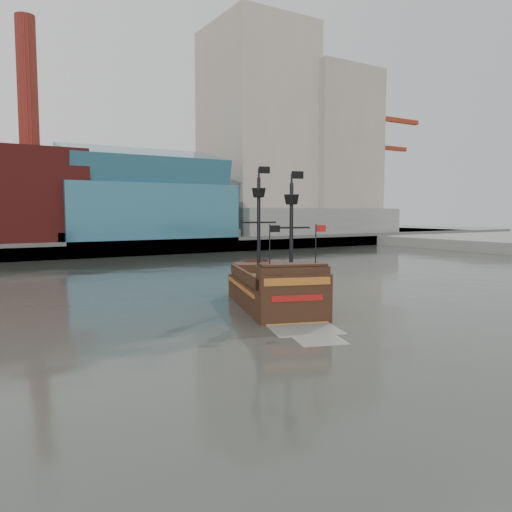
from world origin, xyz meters
TOP-DOWN VIEW (x-y plane):
  - ground at (0.00, 0.00)m, footprint 400.00×400.00m
  - promenade_far at (0.00, 92.00)m, footprint 220.00×60.00m
  - seawall at (0.00, 62.50)m, footprint 220.00×1.00m
  - skyline at (5.21, 84.56)m, footprint 149.00×45.00m
  - crane_a at (78.63, 82.00)m, footprint 22.50×4.00m
  - crane_b at (88.23, 92.00)m, footprint 19.10×4.00m
  - pirate_ship at (0.59, 13.75)m, footprint 9.25×15.92m

SIDE VIEW (x-z plane):
  - ground at x=0.00m, z-range 0.00..0.00m
  - promenade_far at x=0.00m, z-range 0.00..2.00m
  - pirate_ship at x=0.59m, z-range -4.68..6.75m
  - seawall at x=0.00m, z-range 0.00..2.60m
  - crane_b at x=88.23m, z-range 2.45..28.70m
  - crane_a at x=78.63m, z-range 2.99..35.24m
  - skyline at x=5.21m, z-range -6.45..55.55m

